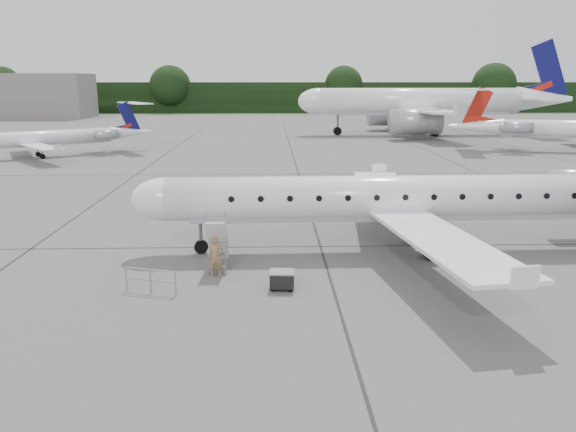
{
  "coord_description": "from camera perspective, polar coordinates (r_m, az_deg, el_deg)",
  "views": [
    {
      "loc": [
        -7.95,
        -23.55,
        8.41
      ],
      "look_at": [
        -7.18,
        1.69,
        2.3
      ],
      "focal_mm": 35.0,
      "sensor_mm": 36.0,
      "label": 1
    }
  ],
  "objects": [
    {
      "name": "ground",
      "position": [
        26.24,
        16.07,
        -5.65
      ],
      "size": [
        320.0,
        320.0,
        0.0
      ],
      "primitive_type": "plane",
      "color": "#5D5D5B",
      "rests_on": "ground"
    },
    {
      "name": "treeline",
      "position": [
        153.82,
        1.24,
        11.95
      ],
      "size": [
        260.0,
        4.0,
        8.0
      ],
      "primitive_type": "cube",
      "color": "black",
      "rests_on": "ground"
    },
    {
      "name": "terminal_building",
      "position": [
        147.3,
        -27.18,
        10.81
      ],
      "size": [
        40.0,
        14.0,
        10.0
      ],
      "primitive_type": "cube",
      "color": "slate",
      "rests_on": "ground"
    },
    {
      "name": "main_regional_jet",
      "position": [
        28.28,
        11.72,
        4.01
      ],
      "size": [
        30.34,
        22.12,
        7.67
      ],
      "primitive_type": null,
      "rotation": [
        0.0,
        0.0,
        0.02
      ],
      "color": "white",
      "rests_on": "ground"
    },
    {
      "name": "airstair",
      "position": [
        25.88,
        -7.16,
        -2.68
      ],
      "size": [
        0.89,
        2.2,
        2.4
      ],
      "primitive_type": null,
      "rotation": [
        0.0,
        0.0,
        0.02
      ],
      "color": "white",
      "rests_on": "ground"
    },
    {
      "name": "passenger",
      "position": [
        24.78,
        -7.35,
        -4.11
      ],
      "size": [
        0.68,
        0.45,
        1.84
      ],
      "primitive_type": "imported",
      "rotation": [
        0.0,
        0.0,
        0.02
      ],
      "color": "#89684A",
      "rests_on": "ground"
    },
    {
      "name": "safety_railing",
      "position": [
        23.52,
        -13.78,
        -6.46
      ],
      "size": [
        2.13,
        0.7,
        1.0
      ],
      "primitive_type": null,
      "rotation": [
        0.0,
        0.0,
        -0.29
      ],
      "color": "gray",
      "rests_on": "ground"
    },
    {
      "name": "baggage_cart",
      "position": [
        23.27,
        -0.61,
        -6.47
      ],
      "size": [
        1.03,
        0.86,
        0.85
      ],
      "primitive_type": null,
      "rotation": [
        0.0,
        0.0,
        -0.08
      ],
      "color": "black",
      "rests_on": "ground"
    },
    {
      "name": "bg_narrowbody",
      "position": [
        92.26,
        13.2,
        12.54
      ],
      "size": [
        41.14,
        30.06,
        14.54
      ],
      "primitive_type": null,
      "rotation": [
        0.0,
        0.0,
        0.02
      ],
      "color": "white",
      "rests_on": "ground"
    },
    {
      "name": "bg_regional_left",
      "position": [
        68.65,
        -24.74,
        7.82
      ],
      "size": [
        27.82,
        25.99,
        5.93
      ],
      "primitive_type": null,
      "rotation": [
        0.0,
        0.0,
        0.58
      ],
      "color": "white",
      "rests_on": "ground"
    }
  ]
}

